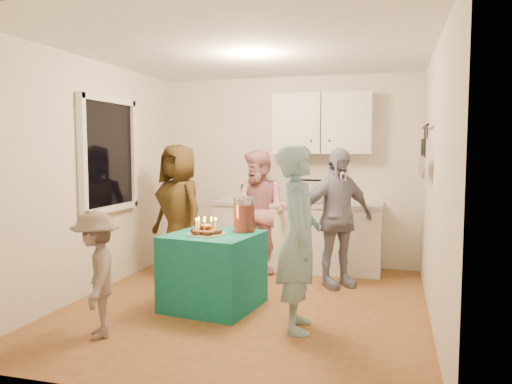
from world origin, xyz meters
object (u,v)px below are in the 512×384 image
(punch_jar, at_px, (244,215))
(child_near_left, at_px, (96,274))
(counter, at_px, (297,237))
(party_table, at_px, (213,270))
(woman_back_center, at_px, (260,212))
(woman_back_right, at_px, (336,218))
(microwave, at_px, (309,191))
(man_birthday, at_px, (299,238))
(woman_back_left, at_px, (179,211))

(punch_jar, bearing_deg, child_near_left, -127.74)
(counter, height_order, party_table, counter)
(counter, distance_m, woman_back_center, 0.66)
(woman_back_right, bearing_deg, child_near_left, -167.35)
(microwave, xyz_separation_m, man_birthday, (0.27, -2.23, -0.23))
(counter, bearing_deg, woman_back_center, -141.35)
(counter, relative_size, woman_back_left, 1.32)
(counter, relative_size, woman_back_right, 1.35)
(woman_back_center, bearing_deg, woman_back_left, -130.72)
(microwave, distance_m, punch_jar, 1.69)
(party_table, bearing_deg, man_birthday, -22.42)
(man_birthday, relative_size, child_near_left, 1.52)
(woman_back_right, bearing_deg, man_birthday, -133.52)
(woman_back_right, height_order, child_near_left, woman_back_right)
(party_table, height_order, punch_jar, punch_jar)
(counter, distance_m, party_table, 1.91)
(party_table, bearing_deg, punch_jar, 37.63)
(man_birthday, xyz_separation_m, child_near_left, (-1.64, -0.63, -0.28))
(microwave, bearing_deg, woman_back_left, -143.09)
(woman_back_center, distance_m, woman_back_right, 1.10)
(microwave, distance_m, man_birthday, 2.26)
(microwave, xyz_separation_m, child_near_left, (-1.36, -2.86, -0.51))
(microwave, relative_size, woman_back_right, 0.32)
(woman_back_center, distance_m, child_near_left, 2.65)
(woman_back_left, height_order, woman_back_right, woman_back_left)
(punch_jar, height_order, woman_back_center, woman_back_center)
(counter, height_order, woman_back_center, woman_back_center)
(microwave, bearing_deg, child_near_left, -106.29)
(party_table, height_order, woman_back_center, woman_back_center)
(party_table, height_order, man_birthday, man_birthday)
(woman_back_left, height_order, woman_back_center, woman_back_left)
(woman_back_left, bearing_deg, punch_jar, -7.70)
(counter, height_order, woman_back_right, woman_back_right)
(party_table, xyz_separation_m, child_near_left, (-0.69, -1.02, 0.17))
(woman_back_left, distance_m, child_near_left, 2.09)
(woman_back_right, bearing_deg, woman_back_center, 122.69)
(party_table, height_order, woman_back_left, woman_back_left)
(man_birthday, bearing_deg, child_near_left, 99.74)
(microwave, bearing_deg, counter, -170.81)
(microwave, relative_size, party_table, 0.62)
(man_birthday, height_order, woman_back_center, man_birthday)
(child_near_left, bearing_deg, woman_back_right, 108.66)
(party_table, relative_size, woman_back_right, 0.52)
(punch_jar, bearing_deg, man_birthday, -41.11)
(counter, distance_m, microwave, 0.65)
(woman_back_center, xyz_separation_m, child_near_left, (-0.77, -2.52, -0.25))
(counter, xyz_separation_m, party_table, (-0.52, -1.84, -0.05))
(woman_back_right, distance_m, child_near_left, 2.81)
(counter, xyz_separation_m, man_birthday, (0.43, -2.23, 0.40))
(woman_back_center, bearing_deg, counter, 61.81)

